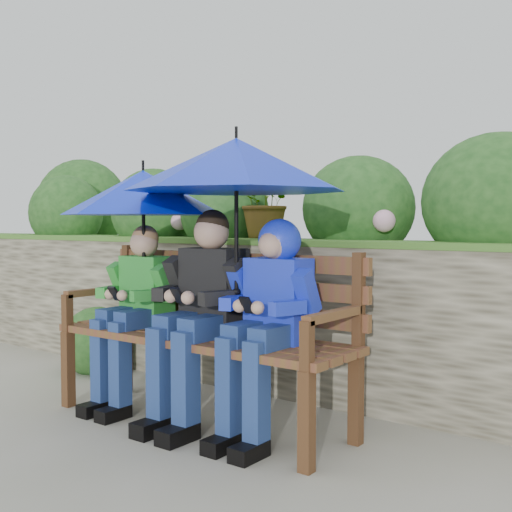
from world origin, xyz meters
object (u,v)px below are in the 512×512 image
Objects in this scene: park_bench at (209,323)px; boy_left at (135,304)px; boy_right at (269,307)px; umbrella_right at (236,165)px; umbrella_left at (143,193)px; boy_middle at (201,305)px.

park_bench is 0.53m from boy_left.
boy_right is 0.77m from umbrella_right.
boy_left is 1.14m from umbrella_right.
umbrella_left is (-0.48, -0.05, 0.76)m from park_bench.
boy_right is (1.00, 0.01, 0.06)m from boy_left.
boy_middle reaches higher than park_bench.
boy_middle is at bearing -179.39° from umbrella_right.
park_bench is at bearing 108.05° from boy_middle.
boy_middle is (0.55, -0.01, 0.04)m from boy_left.
umbrella_left is (-0.51, 0.04, 0.64)m from boy_middle.
park_bench is 0.93m from umbrella_right.
boy_middle is at bearing -5.04° from umbrella_left.
boy_middle is 1.02× the size of umbrella_right.
boy_left is 0.94× the size of umbrella_right.
boy_middle is at bearing -71.95° from park_bench.
boy_right is (0.45, 0.02, 0.02)m from boy_middle.
park_bench is 1.67× the size of boy_left.
boy_middle is 0.45m from boy_right.
boy_right is at bearing -1.58° from umbrella_left.
umbrella_right reaches higher than boy_left.
boy_left is at bearing -170.66° from park_bench.
boy_middle is (0.03, -0.09, 0.12)m from park_bench.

